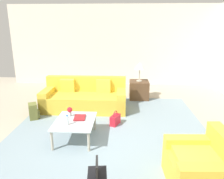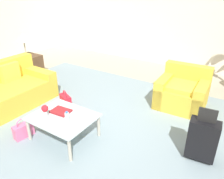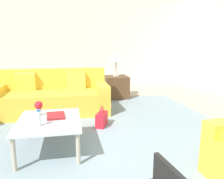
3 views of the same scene
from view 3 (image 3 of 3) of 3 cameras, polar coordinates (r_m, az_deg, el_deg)
ground_plane at (r=2.79m, az=-5.50°, el=-18.14°), size 12.00×12.00×0.00m
wall_left at (r=7.48m, az=-9.74°, el=12.55°), size 0.12×8.00×3.10m
area_rug at (r=3.34m, az=-3.06°, el=-12.82°), size 5.20×4.40×0.01m
couch at (r=4.75m, az=-15.49°, el=-2.09°), size 0.98×2.31×0.88m
coffee_table at (r=3.00m, az=-16.07°, el=-8.52°), size 1.00×0.80×0.42m
water_bottle at (r=2.78m, az=-18.64°, el=-7.18°), size 0.06×0.06×0.20m
coffee_table_book at (r=3.09m, az=-14.47°, el=-6.63°), size 0.33×0.26×0.03m
flower_vase at (r=3.18m, az=-18.63°, el=-4.34°), size 0.11×0.11×0.21m
side_table at (r=5.85m, az=1.04°, el=0.70°), size 0.61×0.61×0.58m
table_lamp at (r=5.76m, az=1.07°, el=8.26°), size 0.32×0.32×0.61m
handbag_red at (r=3.81m, az=-2.72°, el=-7.69°), size 0.35×0.26×0.36m
handbag_pink at (r=3.69m, az=-20.61°, el=-9.06°), size 0.19×0.34×0.36m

